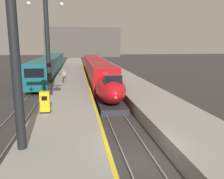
{
  "coord_description": "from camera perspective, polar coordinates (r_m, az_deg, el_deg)",
  "views": [
    {
      "loc": [
        -3.13,
        -10.82,
        6.06
      ],
      "look_at": [
        0.13,
        10.7,
        1.8
      ],
      "focal_mm": 37.06,
      "sensor_mm": 36.0,
      "label": 1
    }
  ],
  "objects": [
    {
      "name": "ground_plane",
      "position": [
        12.79,
        6.93,
        -17.3
      ],
      "size": [
        260.0,
        260.0,
        0.0
      ],
      "primitive_type": "plane",
      "color": "#33302D"
    },
    {
      "name": "platform_left",
      "position": [
        36.01,
        -10.0,
        2.06
      ],
      "size": [
        4.8,
        110.0,
        1.05
      ],
      "primitive_type": "cube",
      "color": "gray",
      "rests_on": "ground"
    },
    {
      "name": "platform_right",
      "position": [
        36.7,
        2.75,
        2.39
      ],
      "size": [
        4.8,
        110.0,
        1.05
      ],
      "primitive_type": "cube",
      "color": "gray",
      "rests_on": "ground"
    },
    {
      "name": "platform_left_safety_stripe",
      "position": [
        35.94,
        -6.39,
        3.0
      ],
      "size": [
        0.2,
        107.8,
        0.01
      ],
      "primitive_type": "cube",
      "color": "yellow",
      "rests_on": "platform_left"
    },
    {
      "name": "rail_main_left",
      "position": [
        38.86,
        -5.02,
        2.15
      ],
      "size": [
        0.08,
        110.0,
        0.12
      ],
      "primitive_type": "cube",
      "color": "slate",
      "rests_on": "ground"
    },
    {
      "name": "rail_main_right",
      "position": [
        38.98,
        -2.82,
        2.21
      ],
      "size": [
        0.08,
        110.0,
        0.12
      ],
      "primitive_type": "cube",
      "color": "slate",
      "rests_on": "ground"
    },
    {
      "name": "rail_secondary_left",
      "position": [
        39.2,
        -16.92,
        1.79
      ],
      "size": [
        0.08,
        110.0,
        0.12
      ],
      "primitive_type": "cube",
      "color": "slate",
      "rests_on": "ground"
    },
    {
      "name": "rail_secondary_right",
      "position": [
        39.01,
        -14.74,
        1.86
      ],
      "size": [
        0.08,
        110.0,
        0.12
      ],
      "primitive_type": "cube",
      "color": "slate",
      "rests_on": "ground"
    },
    {
      "name": "highspeed_train_main",
      "position": [
        37.24,
        -3.77,
        4.69
      ],
      "size": [
        2.92,
        37.7,
        3.6
      ],
      "color": "#B20F14",
      "rests_on": "ground"
    },
    {
      "name": "regional_train_adjacent",
      "position": [
        46.48,
        -14.82,
        5.86
      ],
      "size": [
        2.85,
        36.6,
        3.8
      ],
      "color": "#145660",
      "rests_on": "ground"
    },
    {
      "name": "station_column_near",
      "position": [
        11.5,
        -23.16,
        15.67
      ],
      "size": [
        4.0,
        0.68,
        10.07
      ],
      "color": "black",
      "rests_on": "platform_left"
    },
    {
      "name": "station_column_mid",
      "position": [
        23.73,
        -15.71,
        12.6
      ],
      "size": [
        4.0,
        0.68,
        9.71
      ],
      "color": "black",
      "rests_on": "platform_left"
    },
    {
      "name": "passenger_near_edge",
      "position": [
        31.4,
        -11.8,
        3.49
      ],
      "size": [
        0.52,
        0.36,
        1.69
      ],
      "color": "#23232D",
      "rests_on": "platform_left"
    },
    {
      "name": "rolling_suitcase",
      "position": [
        31.36,
        -11.4,
        2.23
      ],
      "size": [
        0.4,
        0.22,
        0.98
      ],
      "color": "#4C4C51",
      "rests_on": "platform_left"
    },
    {
      "name": "ticket_machine_yellow",
      "position": [
        17.87,
        -16.17,
        -3.19
      ],
      "size": [
        0.76,
        0.62,
        1.6
      ],
      "color": "yellow",
      "rests_on": "platform_left"
    },
    {
      "name": "terminus_back_wall",
      "position": [
        112.86,
        -7.19,
        11.47
      ],
      "size": [
        36.0,
        2.0,
        14.0
      ],
      "primitive_type": "cube",
      "color": "#4C4742",
      "rests_on": "ground"
    }
  ]
}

